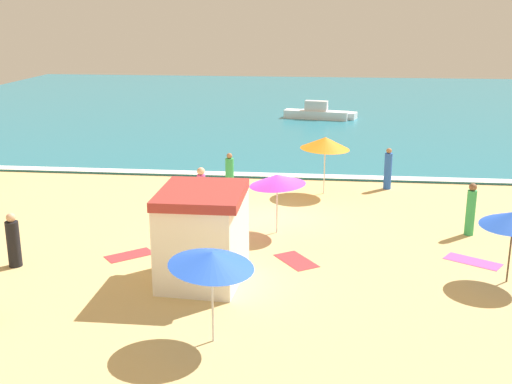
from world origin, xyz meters
name	(u,v)px	position (x,y,z in m)	size (l,w,h in m)	color
ground_plane	(266,222)	(0.00, 0.00, 0.00)	(60.00, 60.00, 0.00)	#D8B775
ocean_water	(300,106)	(0.00, 28.00, 0.05)	(60.00, 44.00, 0.10)	teal
wave_breaker_foam	(280,175)	(0.00, 6.30, 0.10)	(57.00, 0.70, 0.01)	white
lifeguard_cabana	(203,235)	(-1.26, -5.21, 1.32)	(2.26, 2.70, 2.60)	white
beach_umbrella_1	(325,143)	(1.99, 3.88, 2.10)	(2.59, 2.59, 2.38)	silver
beach_umbrella_4	(277,180)	(0.45, -1.07, 1.84)	(2.18, 2.17, 2.09)	silver
beach_umbrella_7	(212,259)	(-0.42, -8.51, 1.98)	(2.56, 2.55, 2.25)	silver
beachgoer_0	(230,174)	(-1.87, 3.77, 0.75)	(0.48, 0.48, 1.62)	green
beachgoer_1	(201,194)	(-2.32, 0.04, 0.95)	(0.41, 0.41, 1.91)	#D84CA5
beachgoer_4	(388,170)	(4.61, 4.89, 0.82)	(0.33, 0.33, 1.74)	blue
beachgoer_5	(471,210)	(6.82, -0.58, 0.86)	(0.43, 0.43, 1.78)	green
beachgoer_7	(13,242)	(-6.92, -4.80, 0.76)	(0.49, 0.49, 1.62)	black
beach_towel_0	(473,261)	(6.45, -3.01, 0.01)	(1.72, 1.40, 0.01)	#D84CA5
beach_towel_1	(130,255)	(-3.86, -3.63, 0.01)	(1.51, 1.42, 0.01)	red
beach_towel_3	(296,261)	(1.22, -3.52, 0.01)	(1.45, 1.64, 0.01)	red
small_boat_0	(328,114)	(2.14, 22.43, 0.32)	(4.00, 1.99, 0.45)	white
small_boat_1	(316,113)	(1.34, 21.88, 0.50)	(4.42, 1.73, 1.22)	white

